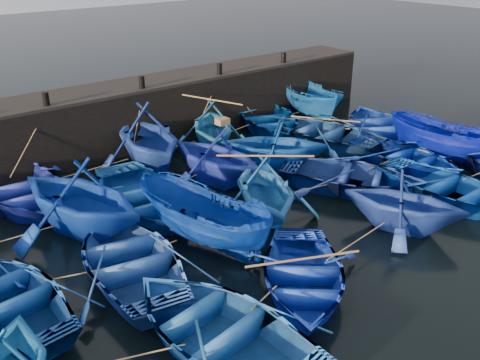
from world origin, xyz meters
TOP-DOWN VIEW (x-y plane):
  - ground at (0.00, 0.00)m, footprint 120.00×120.00m
  - quay_wall at (0.00, 10.50)m, footprint 26.00×2.50m
  - quay_top at (0.00, 10.50)m, footprint 26.00×2.50m
  - bollard_1 at (-4.00, 9.60)m, footprint 0.24×0.24m
  - bollard_2 at (0.00, 9.60)m, footprint 0.24×0.24m
  - bollard_3 at (4.00, 9.60)m, footprint 0.24×0.24m
  - bollard_4 at (8.00, 9.60)m, footprint 0.24×0.24m
  - boat_1 at (-5.95, 7.56)m, footprint 4.12×5.55m
  - boat_2 at (-0.99, 7.68)m, footprint 5.12×5.64m
  - boat_3 at (2.13, 7.70)m, footprint 5.16×5.33m
  - boat_4 at (5.64, 8.02)m, footprint 5.66×6.42m
  - boat_5 at (8.35, 7.86)m, footprint 3.31×5.20m
  - boat_7 at (-5.21, 4.35)m, footprint 5.45×5.89m
  - boat_8 at (-3.07, 4.48)m, footprint 4.55×5.86m
  - boat_9 at (0.19, 4.80)m, footprint 4.24×4.71m
  - boat_10 at (2.62, 4.36)m, footprint 5.42×5.40m
  - boat_11 at (6.28, 5.10)m, footprint 4.68×5.93m
  - boat_12 at (8.80, 4.01)m, footprint 6.19×6.72m
  - boat_13 at (-8.25, 1.80)m, footprint 3.84×5.06m
  - boat_14 at (-5.19, 1.40)m, footprint 4.57×5.73m
  - boat_15 at (-2.87, 1.38)m, footprint 2.87×4.92m
  - boat_16 at (-0.31, 1.59)m, footprint 4.93×5.18m
  - boat_17 at (3.57, 1.22)m, footprint 5.80×6.32m
  - boat_18 at (6.76, 1.27)m, footprint 3.43×4.76m
  - boat_19 at (8.55, 0.77)m, footprint 2.92×4.82m
  - boat_21 at (-5.01, -2.28)m, footprint 4.47×5.68m
  - boat_22 at (-2.16, -1.96)m, footprint 5.37×5.48m
  - boat_23 at (2.50, -1.64)m, footprint 4.45×4.69m
  - boat_24 at (5.38, -1.46)m, footprint 3.67×5.12m
  - wooden_crate at (0.49, 4.80)m, footprint 0.44×0.36m
  - mooring_ropes at (-0.13, 4.93)m, footprint 17.53×11.82m
  - loose_oars at (1.49, 3.11)m, footprint 10.70×11.73m

SIDE VIEW (x-z plane):
  - ground at x=0.00m, z-range 0.00..0.00m
  - boat_22 at x=-2.16m, z-range 0.00..0.93m
  - boat_18 at x=6.76m, z-range 0.00..0.98m
  - boat_13 at x=-8.25m, z-range 0.00..0.99m
  - boat_24 at x=5.38m, z-range 0.00..1.06m
  - boat_14 at x=-5.19m, z-range 0.00..1.06m
  - boat_21 at x=-5.01m, z-range 0.00..1.07m
  - boat_17 at x=3.57m, z-range 0.00..1.07m
  - boat_4 at x=5.64m, z-range 0.00..1.11m
  - boat_1 at x=-5.95m, z-range 0.00..1.11m
  - boat_11 at x=6.28m, z-range 0.00..1.11m
  - boat_8 at x=-3.07m, z-range 0.00..1.12m
  - boat_12 at x=8.80m, z-range 0.00..1.14m
  - boat_19 at x=8.55m, z-range 0.00..1.75m
  - mooring_ropes at x=-0.13m, z-range -0.17..1.94m
  - boat_15 at x=-2.87m, z-range 0.00..1.79m
  - boat_5 at x=8.35m, z-range 0.00..1.88m
  - boat_23 at x=2.50m, z-range 0.00..1.94m
  - boat_16 at x=-0.31m, z-range 0.00..2.13m
  - boat_3 at x=2.13m, z-range 0.00..2.14m
  - boat_10 at x=2.62m, z-range 0.00..2.16m
  - boat_9 at x=0.19m, z-range 0.00..2.19m
  - quay_wall at x=0.00m, z-range 0.00..2.50m
  - boat_7 at x=-5.21m, z-range 0.00..2.55m
  - boat_2 at x=-0.99m, z-range 0.00..2.56m
  - loose_oars at x=1.49m, z-range 0.97..2.25m
  - wooden_crate at x=0.49m, z-range 2.19..2.41m
  - quay_top at x=0.00m, z-range 2.50..2.62m
  - bollard_1 at x=-4.00m, z-range 2.62..3.12m
  - bollard_2 at x=0.00m, z-range 2.62..3.12m
  - bollard_3 at x=4.00m, z-range 2.62..3.12m
  - bollard_4 at x=8.00m, z-range 2.62..3.12m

